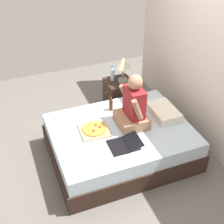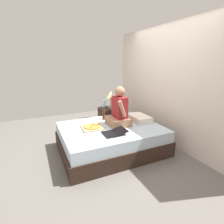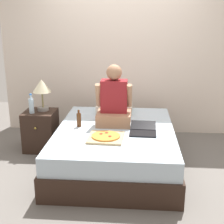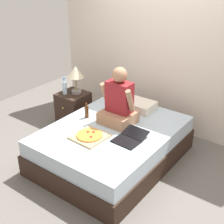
{
  "view_description": "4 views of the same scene",
  "coord_description": "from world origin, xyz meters",
  "views": [
    {
      "loc": [
        3.11,
        -1.36,
        3.22
      ],
      "look_at": [
        0.01,
        -0.14,
        0.83
      ],
      "focal_mm": 50.0,
      "sensor_mm": 36.0,
      "label": 1
    },
    {
      "loc": [
        2.94,
        -1.34,
        1.74
      ],
      "look_at": [
        0.1,
        -0.03,
        0.84
      ],
      "focal_mm": 28.0,
      "sensor_mm": 36.0,
      "label": 2
    },
    {
      "loc": [
        0.25,
        -3.71,
        1.86
      ],
      "look_at": [
        -0.05,
        0.04,
        0.71
      ],
      "focal_mm": 50.0,
      "sensor_mm": 36.0,
      "label": 3
    },
    {
      "loc": [
        2.14,
        -2.88,
        2.54
      ],
      "look_at": [
        0.13,
        -0.18,
        0.85
      ],
      "focal_mm": 50.0,
      "sensor_mm": 36.0,
      "label": 4
    }
  ],
  "objects": [
    {
      "name": "ground_plane",
      "position": [
        0.0,
        0.0,
        0.0
      ],
      "size": [
        5.87,
        5.87,
        0.0
      ],
      "primitive_type": "plane",
      "color": "#66605B"
    },
    {
      "name": "wall_back",
      "position": [
        0.0,
        1.34,
        1.25
      ],
      "size": [
        3.87,
        0.12,
        2.5
      ],
      "primitive_type": "cube",
      "color": "beige",
      "rests_on": "ground"
    },
    {
      "name": "bed",
      "position": [
        0.0,
        0.0,
        0.25
      ],
      "size": [
        1.51,
        1.97,
        0.51
      ],
      "color": "black",
      "rests_on": "ground"
    },
    {
      "name": "nightstand_left",
      "position": [
        -1.11,
        0.43,
        0.29
      ],
      "size": [
        0.44,
        0.47,
        0.57
      ],
      "color": "black",
      "rests_on": "ground"
    },
    {
      "name": "lamp_on_left_nightstand",
      "position": [
        -1.07,
        0.48,
        0.9
      ],
      "size": [
        0.26,
        0.26,
        0.45
      ],
      "color": "gray",
      "rests_on": "nightstand_left"
    },
    {
      "name": "water_bottle",
      "position": [
        -1.19,
        0.34,
        0.69
      ],
      "size": [
        0.07,
        0.07,
        0.28
      ],
      "color": "silver",
      "rests_on": "nightstand_left"
    },
    {
      "name": "pillow",
      "position": [
        -0.06,
        0.7,
        0.57
      ],
      "size": [
        0.52,
        0.34,
        0.12
      ],
      "primitive_type": "cube",
      "color": "silver",
      "rests_on": "bed"
    },
    {
      "name": "person_seated",
      "position": [
        -0.03,
        0.19,
        0.79
      ],
      "size": [
        0.47,
        0.4,
        0.78
      ],
      "color": "#A37556",
      "rests_on": "bed"
    },
    {
      "name": "laptop",
      "position": [
        0.35,
        -0.12,
        0.53
      ],
      "size": [
        0.33,
        0.43,
        0.07
      ],
      "color": "black",
      "rests_on": "bed"
    },
    {
      "name": "pizza_box",
      "position": [
        -0.09,
        -0.36,
        0.52
      ],
      "size": [
        0.42,
        0.42,
        0.05
      ],
      "color": "tan",
      "rests_on": "bed"
    },
    {
      "name": "beer_bottle_on_bed",
      "position": [
        -0.47,
        0.04,
        0.6
      ],
      "size": [
        0.06,
        0.06,
        0.22
      ],
      "color": "#4C2811",
      "rests_on": "bed"
    }
  ]
}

